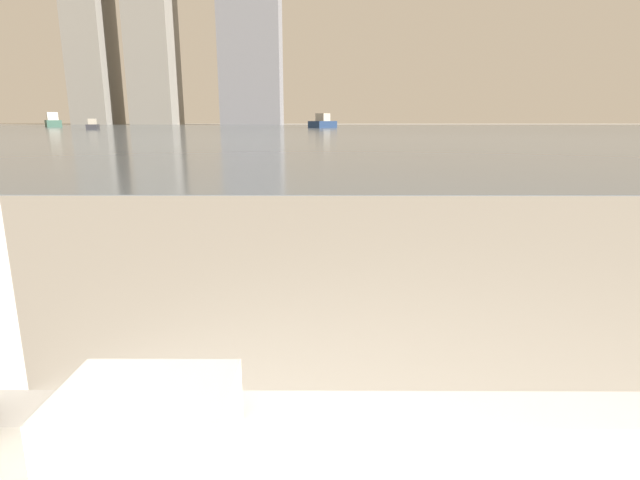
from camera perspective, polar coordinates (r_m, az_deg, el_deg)
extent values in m
cube|color=silver|center=(0.90, -18.92, -21.31)|extent=(0.27, 0.20, 0.04)
cube|color=silver|center=(0.88, -19.13, -19.17)|extent=(0.27, 0.20, 0.04)
cube|color=silver|center=(0.86, -19.34, -16.92)|extent=(0.27, 0.20, 0.04)
cube|color=slate|center=(61.81, 0.20, 12.61)|extent=(180.00, 110.00, 0.01)
cube|color=#335647|center=(86.17, -28.19, 11.65)|extent=(4.62, 5.87, 0.99)
cube|color=silver|center=(86.17, -28.27, 12.35)|extent=(2.32, 2.56, 1.14)
cube|color=#2D2D33|center=(61.92, -24.53, 11.68)|extent=(1.91, 3.25, 0.54)
cube|color=#B2A893|center=(61.92, -24.58, 12.21)|extent=(1.07, 1.33, 0.61)
cube|color=navy|center=(68.62, 0.33, 13.07)|extent=(3.93, 5.21, 0.88)
cube|color=#B2A893|center=(68.62, 0.33, 13.86)|extent=(2.00, 2.25, 1.00)
cube|color=slate|center=(120.46, -7.95, 22.69)|extent=(13.27, 10.58, 40.83)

